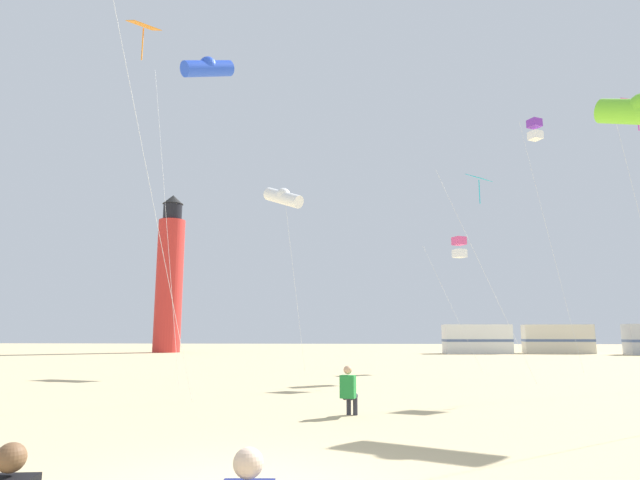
# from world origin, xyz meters

# --- Properties ---
(kite_flyer_standing) EXTENTS (0.42, 0.55, 1.16)m
(kite_flyer_standing) POSITION_xyz_m (1.08, 6.36, 0.61)
(kite_flyer_standing) COLOR #238438
(kite_flyer_standing) RESTS_ON ground
(kite_box_violet) EXTENTS (2.29, 1.56, 13.47)m
(kite_box_violet) POSITION_xyz_m (10.80, 22.43, 12.86)
(kite_box_violet) COLOR silver
(kite_box_violet) RESTS_ON ground
(kite_tube_blue) EXTENTS (3.45, 3.52, 14.17)m
(kite_tube_blue) POSITION_xyz_m (-5.32, 15.10, 13.46)
(kite_tube_blue) COLOR silver
(kite_tube_blue) RESTS_ON ground
(kite_diamond_cyan) EXTENTS (3.45, 2.70, 9.05)m
(kite_diamond_cyan) POSITION_xyz_m (6.62, 17.43, 8.48)
(kite_diamond_cyan) COLOR silver
(kite_diamond_cyan) RESTS_ON ground
(kite_tube_white) EXTENTS (2.46, 2.18, 9.82)m
(kite_tube_white) POSITION_xyz_m (-2.87, 21.32, 9.11)
(kite_tube_white) COLOR silver
(kite_tube_white) RESTS_ON ground
(kite_diamond_magenta) EXTENTS (1.62, 1.62, 11.23)m
(kite_diamond_magenta) POSITION_xyz_m (12.33, 14.72, 10.52)
(kite_diamond_magenta) COLOR silver
(kite_diamond_magenta) RESTS_ON ground
(kite_diamond_orange) EXTENTS (2.74, 2.74, 11.93)m
(kite_diamond_orange) POSITION_xyz_m (-5.45, 8.76, 11.15)
(kite_diamond_orange) COLOR silver
(kite_diamond_orange) RESTS_ON ground
(kite_box_rainbow) EXTENTS (2.58, 2.45, 7.18)m
(kite_box_rainbow) POSITION_xyz_m (6.64, 23.47, 6.60)
(kite_box_rainbow) COLOR silver
(kite_box_rainbow) RESTS_ON ground
(lighthouse_distant) EXTENTS (2.80, 2.80, 16.80)m
(lighthouse_distant) POSITION_xyz_m (-19.37, 49.35, 7.84)
(lighthouse_distant) COLOR red
(lighthouse_distant) RESTS_ON ground
(rv_van_white) EXTENTS (6.61, 2.85, 2.80)m
(rv_van_white) POSITION_xyz_m (12.20, 48.71, 1.39)
(rv_van_white) COLOR white
(rv_van_white) RESTS_ON ground
(rv_van_cream) EXTENTS (6.61, 2.88, 2.80)m
(rv_van_cream) POSITION_xyz_m (20.19, 49.73, 1.39)
(rv_van_cream) COLOR beige
(rv_van_cream) RESTS_ON ground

